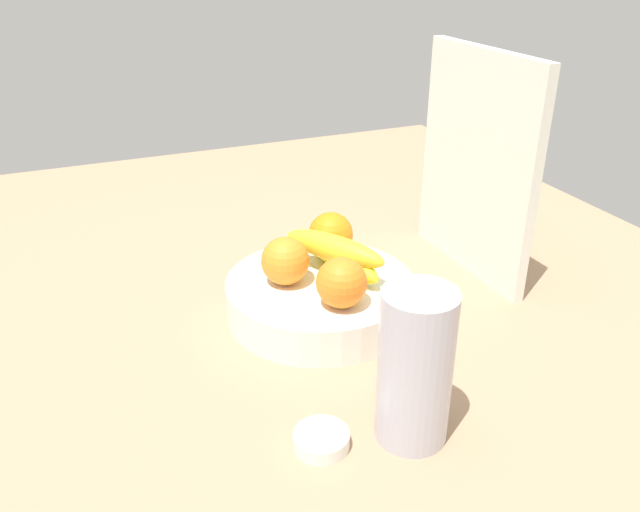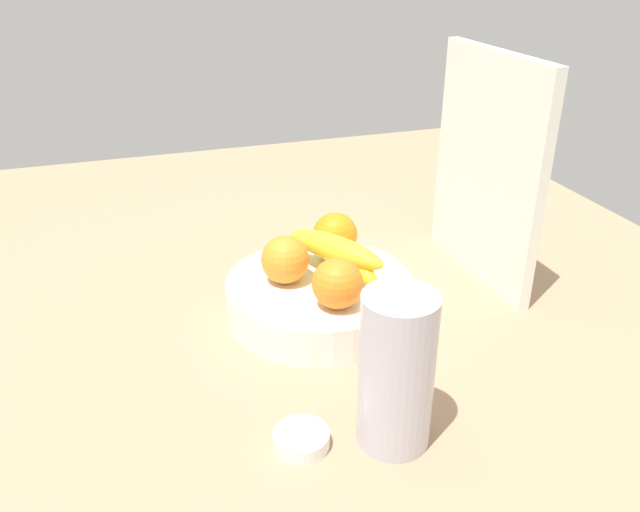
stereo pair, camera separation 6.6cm
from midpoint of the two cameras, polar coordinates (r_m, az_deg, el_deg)
ground_plane at (r=95.40cm, az=2.26°, el=-6.97°), size 180.00×140.00×3.00cm
fruit_bowl at (r=96.07cm, az=1.97°, el=-3.67°), size 27.65×27.65×5.64cm
orange_front_left at (r=92.87cm, az=-1.07°, el=-0.36°), size 6.98×6.98×6.98cm
orange_front_right at (r=86.82cm, az=3.72°, el=-2.47°), size 6.98×6.98×6.98cm
orange_center at (r=100.70cm, az=3.21°, el=1.84°), size 6.98×6.98×6.98cm
banana_bunch at (r=95.54cm, az=3.69°, el=0.13°), size 17.55×12.34×6.20cm
cutting_board at (r=106.62cm, az=16.23°, el=7.37°), size 28.01×2.00×36.00cm
thermos_tumbler at (r=71.03cm, az=9.38°, el=-10.05°), size 8.23×8.23×18.47cm
jar_lid at (r=74.49cm, az=0.97°, el=-15.90°), size 6.30×6.30×1.79cm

